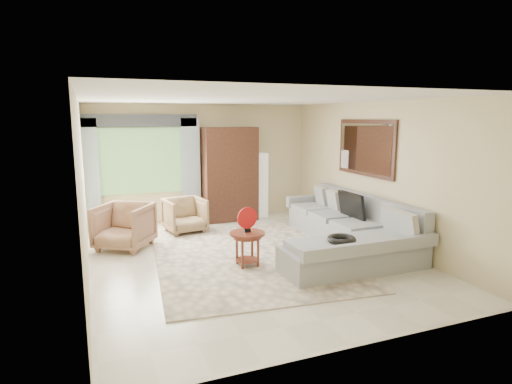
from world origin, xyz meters
name	(u,v)px	position (x,y,z in m)	size (l,w,h in m)	color
ground	(250,258)	(0.00, 0.00, 0.00)	(6.00, 6.00, 0.00)	silver
area_rug	(248,257)	(0.00, 0.06, 0.01)	(3.00, 4.00, 0.02)	beige
sectional_sofa	(348,234)	(1.78, -0.18, 0.28)	(2.30, 3.46, 0.90)	gray
tv_screen	(352,205)	(2.05, 0.12, 0.72)	(0.06, 0.74, 0.48)	black
garden_hose	(342,239)	(1.00, -1.19, 0.55)	(0.43, 0.43, 0.09)	black
coffee_table	(247,249)	(-0.17, -0.35, 0.29)	(0.56, 0.56, 0.56)	#502315
red_disc	(247,218)	(-0.17, -0.35, 0.79)	(0.34, 0.34, 0.03)	#B01111
armchair_left	(124,226)	(-1.88, 1.35, 0.40)	(0.86, 0.89, 0.81)	#9E7056
armchair_right	(185,215)	(-0.64, 2.04, 0.35)	(0.75, 0.77, 0.70)	#937850
potted_plant	(109,217)	(-2.08, 2.69, 0.29)	(0.52, 0.45, 0.58)	#999999
armoire	(230,174)	(0.55, 2.72, 1.05)	(1.20, 0.55, 2.10)	black
floor_lamp	(261,185)	(1.35, 2.78, 0.75)	(0.24, 0.24, 1.50)	silver
window	(141,161)	(-1.35, 2.97, 1.40)	(1.80, 0.04, 1.40)	#669E59
curtain_left	(89,175)	(-2.40, 2.88, 1.15)	(0.40, 0.08, 2.30)	#9EB7CC
curtain_right	(191,171)	(-0.30, 2.88, 1.15)	(0.40, 0.08, 2.30)	#9EB7CC
valance	(140,120)	(-1.35, 2.90, 2.25)	(2.40, 0.12, 0.26)	#1E232D
wall_mirror	(365,148)	(2.46, 0.35, 1.75)	(0.05, 1.70, 1.05)	black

